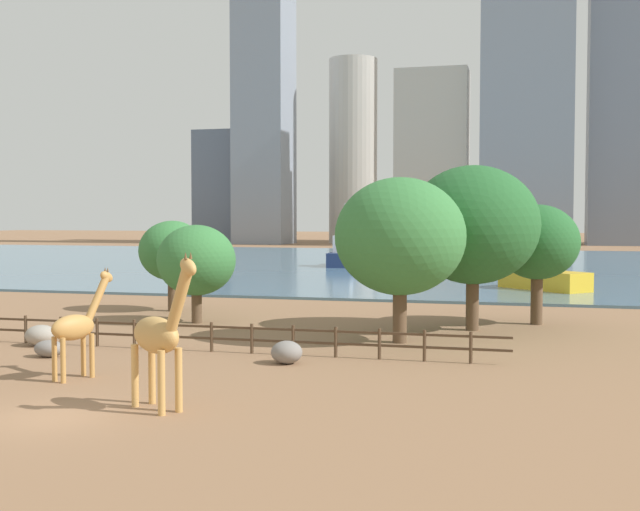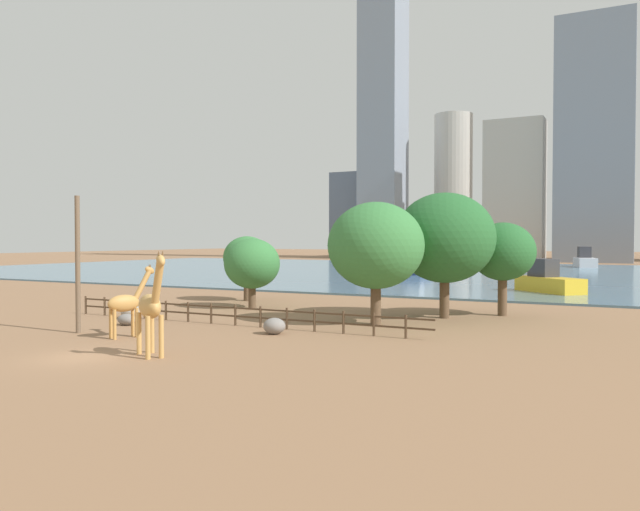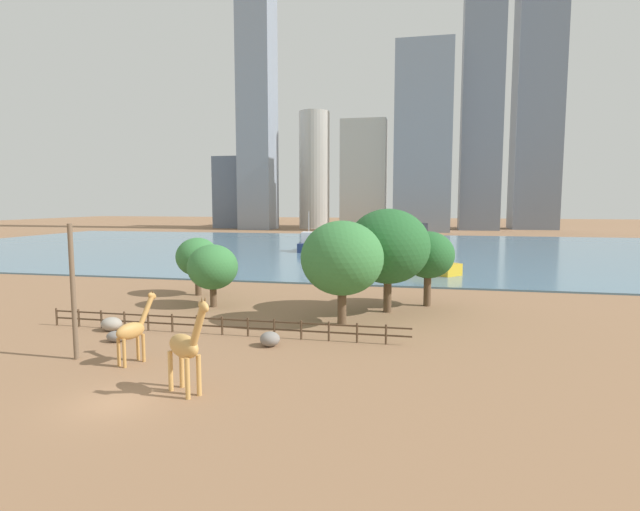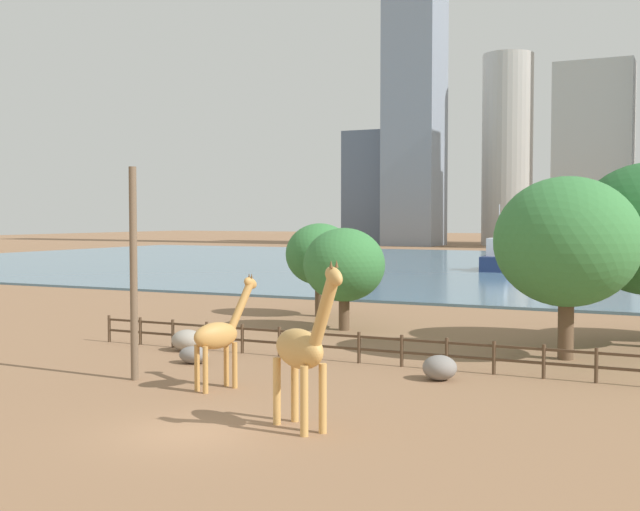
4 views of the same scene
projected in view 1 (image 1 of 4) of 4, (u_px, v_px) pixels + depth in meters
The scene contains 21 objects.
ground_plane at pixel (418, 264), 101.00m from camera, with size 400.00×400.00×0.00m, color #8C6647.
harbor_water at pixel (415, 264), 98.10m from camera, with size 180.00×86.00×0.20m, color slate.
giraffe_tall at pixel (77, 327), 29.32m from camera, with size 1.49×2.78×4.03m.
giraffe_companion at pixel (159, 335), 24.49m from camera, with size 3.11×2.25×4.93m.
boulder_near_fence at pixel (287, 352), 32.37m from camera, with size 1.28×1.24×0.93m, color gray.
boulder_by_pole at pixel (41, 335), 36.82m from camera, with size 1.49×1.29×0.97m, color gray.
boulder_small at pixel (49, 349), 33.91m from camera, with size 1.32×0.96×0.72m, color gray.
enclosure_fence at pixel (201, 334), 35.38m from camera, with size 26.12×0.14×1.30m.
tree_left_large at pixel (172, 251), 50.21m from camera, with size 4.19×4.19×5.69m.
tree_center_broad at pixel (400, 237), 37.53m from camera, with size 6.15×6.15×7.79m.
tree_right_tall at pixel (473, 225), 41.62m from camera, with size 6.88×6.88×8.61m.
tree_left_small at pixel (537, 243), 43.96m from camera, with size 4.58×4.58×6.61m.
tree_right_small at pixel (196, 261), 44.59m from camera, with size 4.38×4.38×5.49m.
boat_ferry at pixel (528, 245), 123.46m from camera, with size 4.97×9.20×3.84m.
boat_sailboat at pixel (344, 256), 92.67m from camera, with size 3.55×8.31×7.29m.
boat_tug at pixel (542, 275), 63.20m from camera, with size 7.23×7.03×3.27m.
skyline_block_central at pixel (264, 22), 171.80m from camera, with size 11.16×11.59×95.32m, color gray.
skyline_tower_glass at pixel (527, 97), 153.64m from camera, with size 17.24×8.78×57.50m, color gray.
skyline_block_left at pixel (231, 187), 181.75m from camera, with size 14.94×9.75×25.25m, color slate.
skyline_tower_short at pixel (432, 158), 161.62m from camera, with size 14.39×8.19×35.31m, color #B7B2A8.
skyline_block_wide at pixel (353, 152), 176.63m from camera, with size 10.60×10.60×40.41m, color #B7B2A8.
Camera 1 is at (13.69, -20.67, 5.96)m, focal length 45.00 mm.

